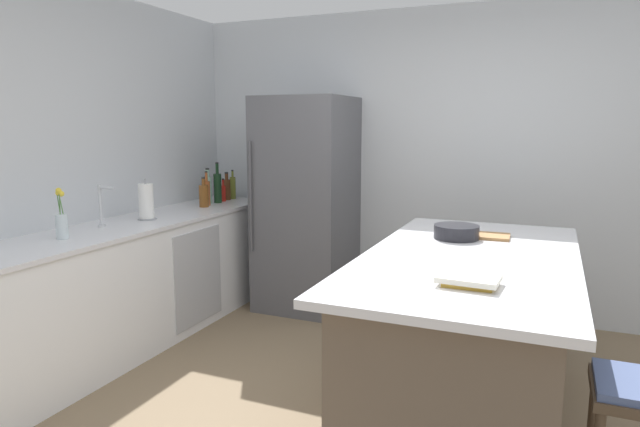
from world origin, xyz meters
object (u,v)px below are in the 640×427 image
(olive_oil_bottle, at_px, (233,187))
(whiskey_bottle, at_px, (204,195))
(gin_bottle, at_px, (208,189))
(cookbook_stack, at_px, (469,280))
(vinegar_bottle, at_px, (207,192))
(sink_faucet, at_px, (102,205))
(kitchen_island, at_px, (467,337))
(refrigerator, at_px, (306,204))
(syrup_bottle, at_px, (227,189))
(hot_sauce_bottle, at_px, (223,192))
(cutting_board, at_px, (485,236))
(wine_bottle, at_px, (218,187))
(flower_vase, at_px, (62,222))
(paper_towel_roll, at_px, (146,202))
(mixing_bowl, at_px, (456,232))

(olive_oil_bottle, distance_m, whiskey_bottle, 0.57)
(gin_bottle, height_order, whiskey_bottle, gin_bottle)
(cookbook_stack, bearing_deg, vinegar_bottle, 146.23)
(olive_oil_bottle, bearing_deg, sink_faucet, -91.27)
(kitchen_island, bearing_deg, refrigerator, 138.77)
(refrigerator, bearing_deg, syrup_bottle, 175.42)
(hot_sauce_bottle, bearing_deg, sink_faucet, -92.00)
(hot_sauce_bottle, xyz_separation_m, cutting_board, (2.47, -0.86, -0.05))
(wine_bottle, distance_m, whiskey_bottle, 0.28)
(cutting_board, bearing_deg, sink_faucet, -166.81)
(kitchen_island, bearing_deg, vinegar_bottle, 155.79)
(hot_sauce_bottle, bearing_deg, syrup_bottle, 103.11)
(sink_faucet, relative_size, cookbook_stack, 1.12)
(olive_oil_bottle, xyz_separation_m, vinegar_bottle, (0.03, -0.48, 0.01))
(refrigerator, distance_m, flower_vase, 2.06)
(refrigerator, relative_size, cookbook_stack, 6.93)
(paper_towel_roll, height_order, olive_oil_bottle, paper_towel_roll)
(olive_oil_bottle, height_order, wine_bottle, wine_bottle)
(flower_vase, bearing_deg, cookbook_stack, -2.49)
(refrigerator, distance_m, cutting_board, 1.85)
(olive_oil_bottle, relative_size, cookbook_stack, 1.04)
(whiskey_bottle, bearing_deg, refrigerator, 26.63)
(flower_vase, xyz_separation_m, vinegar_bottle, (0.01, 1.57, 0.01))
(sink_faucet, bearing_deg, gin_bottle, 89.55)
(vinegar_bottle, bearing_deg, refrigerator, 20.77)
(wine_bottle, xyz_separation_m, cookbook_stack, (2.52, -1.86, -0.10))
(vinegar_bottle, bearing_deg, mixing_bowl, -16.76)
(hot_sauce_bottle, relative_size, wine_bottle, 0.58)
(whiskey_bottle, bearing_deg, vinegar_bottle, 107.72)
(refrigerator, xyz_separation_m, gin_bottle, (-0.88, -0.21, 0.12))
(syrup_bottle, bearing_deg, wine_bottle, -81.91)
(paper_towel_roll, xyz_separation_m, hot_sauce_bottle, (-0.02, 1.08, -0.05))
(sink_faucet, distance_m, cutting_board, 2.59)
(mixing_bowl, bearing_deg, flower_vase, -159.14)
(sink_faucet, xyz_separation_m, flower_vase, (0.06, -0.40, -0.05))
(refrigerator, xyz_separation_m, syrup_bottle, (-0.87, 0.07, 0.09))
(gin_bottle, relative_size, mixing_bowl, 1.19)
(flower_vase, bearing_deg, hot_sauce_bottle, 90.30)
(flower_vase, bearing_deg, mixing_bowl, 20.86)
(paper_towel_roll, bearing_deg, vinegar_bottle, 90.14)
(syrup_bottle, xyz_separation_m, mixing_bowl, (2.33, -1.07, -0.04))
(kitchen_island, bearing_deg, cookbook_stack, -82.96)
(gin_bottle, bearing_deg, whiskey_bottle, -65.82)
(gin_bottle, relative_size, vinegar_bottle, 1.06)
(gin_bottle, height_order, mixing_bowl, gin_bottle)
(flower_vase, height_order, mixing_bowl, flower_vase)
(vinegar_bottle, bearing_deg, flower_vase, -90.19)
(paper_towel_roll, xyz_separation_m, wine_bottle, (-0.01, 0.98, 0.01))
(kitchen_island, xyz_separation_m, syrup_bottle, (-2.47, 1.48, 0.55))
(sink_faucet, xyz_separation_m, whiskey_bottle, (0.09, 1.08, -0.05))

